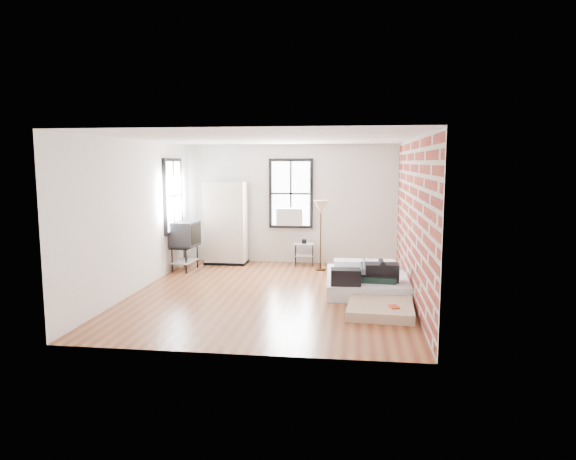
# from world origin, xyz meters

# --- Properties ---
(ground) EXTENTS (6.00, 6.00, 0.00)m
(ground) POSITION_xyz_m (0.00, 0.00, 0.00)
(ground) COLOR #622C19
(ground) RESTS_ON ground
(room_shell) EXTENTS (5.02, 6.02, 2.80)m
(room_shell) POSITION_xyz_m (0.23, 0.36, 1.74)
(room_shell) COLOR silver
(room_shell) RESTS_ON ground
(mattress_main) EXTENTS (1.60, 2.11, 0.65)m
(mattress_main) POSITION_xyz_m (1.75, 0.55, 0.18)
(mattress_main) COLOR white
(mattress_main) RESTS_ON ground
(mattress_bare) EXTENTS (1.14, 2.00, 0.42)m
(mattress_bare) POSITION_xyz_m (1.94, -0.43, 0.13)
(mattress_bare) COLOR #C2A98C
(mattress_bare) RESTS_ON ground
(wardrobe) EXTENTS (0.98, 0.57, 1.93)m
(wardrobe) POSITION_xyz_m (-1.49, 2.65, 0.96)
(wardrobe) COLOR black
(wardrobe) RESTS_ON ground
(side_table) EXTENTS (0.49, 0.40, 0.60)m
(side_table) POSITION_xyz_m (0.34, 2.72, 0.40)
(side_table) COLOR black
(side_table) RESTS_ON ground
(floor_lamp) EXTENTS (0.33, 0.33, 1.55)m
(floor_lamp) POSITION_xyz_m (0.76, 2.19, 1.32)
(floor_lamp) COLOR black
(floor_lamp) RESTS_ON ground
(tv_stand) EXTENTS (0.59, 0.80, 1.08)m
(tv_stand) POSITION_xyz_m (-2.21, 1.78, 0.78)
(tv_stand) COLOR black
(tv_stand) RESTS_ON ground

